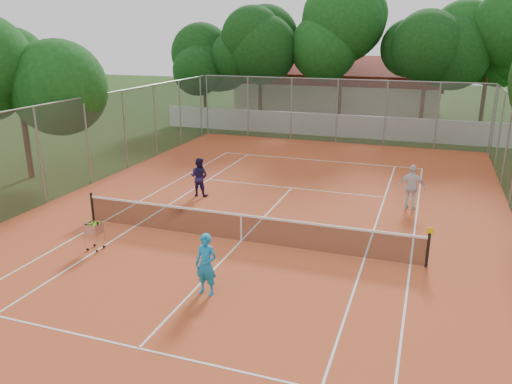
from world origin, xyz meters
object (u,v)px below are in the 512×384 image
(player_far_right, at_px, (412,187))
(player_near, at_px, (206,265))
(clubhouse, at_px, (340,88))
(player_far_left, at_px, (199,177))
(tennis_net, at_px, (241,227))
(ball_hopper, at_px, (95,235))

(player_far_right, bearing_deg, player_near, 69.62)
(clubhouse, height_order, player_far_left, clubhouse)
(player_near, distance_m, player_far_right, 10.12)
(tennis_net, xyz_separation_m, ball_hopper, (-4.19, -2.23, 0.00))
(clubhouse, bearing_deg, player_far_right, -73.12)
(ball_hopper, bearing_deg, clubhouse, 75.30)
(clubhouse, bearing_deg, ball_hopper, -94.02)
(player_far_right, bearing_deg, clubhouse, -65.21)
(tennis_net, relative_size, player_far_right, 6.61)
(clubhouse, bearing_deg, tennis_net, -86.05)
(ball_hopper, bearing_deg, player_far_right, 27.90)
(tennis_net, relative_size, clubhouse, 0.72)
(clubhouse, distance_m, player_far_right, 24.83)
(ball_hopper, bearing_deg, tennis_net, 17.29)
(tennis_net, xyz_separation_m, player_near, (0.40, -3.64, 0.36))
(tennis_net, height_order, player_near, player_near)
(player_far_left, height_order, player_far_right, player_far_right)
(tennis_net, height_order, ball_hopper, ball_hopper)
(tennis_net, distance_m, ball_hopper, 4.75)
(player_far_right, bearing_deg, ball_hopper, 46.49)
(player_near, xyz_separation_m, ball_hopper, (-4.60, 1.42, -0.36))
(player_near, bearing_deg, player_far_right, 67.31)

